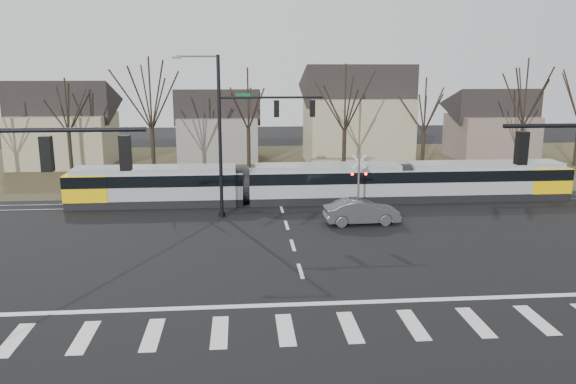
{
  "coord_description": "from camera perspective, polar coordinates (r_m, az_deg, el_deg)",
  "views": [
    {
      "loc": [
        -2.72,
        -22.93,
        9.35
      ],
      "look_at": [
        0.0,
        9.0,
        2.3
      ],
      "focal_mm": 35.0,
      "sensor_mm": 36.0,
      "label": 1
    }
  ],
  "objects": [
    {
      "name": "signal_pole_far",
      "position": [
        35.62,
        -4.37,
        6.49
      ],
      "size": [
        9.28,
        0.44,
        10.2
      ],
      "color": "black",
      "rests_on": "ground"
    },
    {
      "name": "rail_crossing_signal",
      "position": [
        37.31,
        7.18,
        0.77
      ],
      "size": [
        1.08,
        0.36,
        4.0
      ],
      "color": "#59595B",
      "rests_on": "ground"
    },
    {
      "name": "house_d",
      "position": [
        64.02,
        19.97,
        6.85
      ],
      "size": [
        8.64,
        7.56,
        7.65
      ],
      "color": "#6B584F",
      "rests_on": "ground"
    },
    {
      "name": "sedan",
      "position": [
        34.79,
        7.48,
        -1.99
      ],
      "size": [
        2.05,
        4.78,
        1.53
      ],
      "primitive_type": "imported",
      "rotation": [
        0.0,
        0.0,
        1.62
      ],
      "color": "#3E4144",
      "rests_on": "ground"
    },
    {
      "name": "house_c",
      "position": [
        57.3,
        7.02,
        8.19
      ],
      "size": [
        10.8,
        8.64,
        10.1
      ],
      "color": "gray",
      "rests_on": "ground"
    },
    {
      "name": "house_a",
      "position": [
        59.7,
        -21.84,
        6.83
      ],
      "size": [
        9.72,
        8.64,
        8.6
      ],
      "color": "gray",
      "rests_on": "ground"
    },
    {
      "name": "stop_line",
      "position": [
        23.27,
        2.3,
        -11.28
      ],
      "size": [
        28.0,
        0.35,
        0.01
      ],
      "primitive_type": "cube",
      "color": "silver",
      "rests_on": "ground"
    },
    {
      "name": "rail_pair",
      "position": [
        39.93,
        -0.83,
        -1.09
      ],
      "size": [
        90.0,
        1.52,
        0.06
      ],
      "color": "#59595E",
      "rests_on": "ground"
    },
    {
      "name": "lane_dashes",
      "position": [
        40.13,
        -0.85,
        -1.06
      ],
      "size": [
        0.18,
        30.0,
        0.01
      ],
      "color": "silver",
      "rests_on": "ground"
    },
    {
      "name": "house_b",
      "position": [
        59.22,
        -7.11,
        7.1
      ],
      "size": [
        8.64,
        7.56,
        7.65
      ],
      "color": "slate",
      "rests_on": "ground"
    },
    {
      "name": "tram",
      "position": [
        40.17,
        3.78,
        1.08
      ],
      "size": [
        35.75,
        2.65,
        2.71
      ],
      "color": "gray",
      "rests_on": "ground"
    },
    {
      "name": "ground",
      "position": [
        24.92,
        1.78,
        -9.64
      ],
      "size": [
        140.0,
        140.0,
        0.0
      ],
      "primitive_type": "plane",
      "color": "black"
    },
    {
      "name": "tree_row",
      "position": [
        49.35,
        0.65,
        7.35
      ],
      "size": [
        59.2,
        7.2,
        10.0
      ],
      "color": "black",
      "rests_on": "ground"
    },
    {
      "name": "crosswalk",
      "position": [
        21.29,
        3.05,
        -13.65
      ],
      "size": [
        27.0,
        2.6,
        0.01
      ],
      "color": "silver",
      "rests_on": "ground"
    },
    {
      "name": "grass_verge",
      "position": [
        55.79,
        -2.0,
        2.76
      ],
      "size": [
        140.0,
        28.0,
        0.01
      ],
      "primitive_type": "cube",
      "color": "#38331E",
      "rests_on": "ground"
    }
  ]
}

